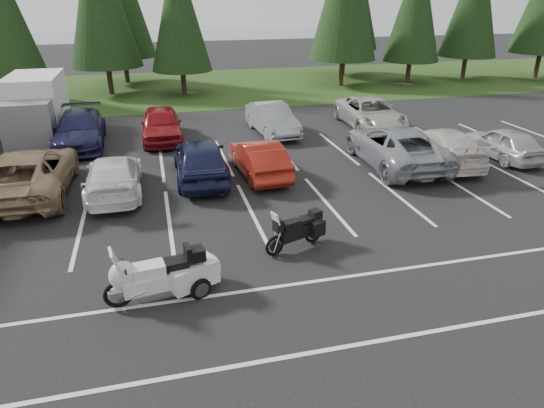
% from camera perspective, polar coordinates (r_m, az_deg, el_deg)
% --- Properties ---
extents(ground, '(120.00, 120.00, 0.00)m').
position_cam_1_polar(ground, '(15.21, -3.51, -2.70)').
color(ground, black).
rests_on(ground, ground).
extents(grass_strip, '(80.00, 16.00, 0.01)m').
position_cam_1_polar(grass_strip, '(38.07, -10.55, 13.28)').
color(grass_strip, '#203711').
rests_on(grass_strip, ground).
extents(lake_water, '(70.00, 50.00, 0.02)m').
position_cam_1_polar(lake_water, '(69.02, -9.18, 18.02)').
color(lake_water, slate).
rests_on(lake_water, ground).
extents(box_truck, '(2.40, 5.60, 2.90)m').
position_cam_1_polar(box_truck, '(27.02, -26.19, 10.11)').
color(box_truck, silver).
rests_on(box_truck, ground).
extents(stall_markings, '(32.00, 16.00, 0.01)m').
position_cam_1_polar(stall_markings, '(16.99, -4.79, 0.25)').
color(stall_markings, silver).
rests_on(stall_markings, ground).
extents(conifer_3, '(3.87, 3.87, 9.02)m').
position_cam_1_polar(conifer_3, '(35.74, -28.86, 18.75)').
color(conifer_3, '#332316').
rests_on(conifer_3, ground).
extents(conifer_5, '(4.14, 4.14, 9.63)m').
position_cam_1_polar(conifer_5, '(35.08, -10.96, 21.64)').
color(conifer_5, '#332316').
rests_on(conifer_5, ground).
extents(conifer_7, '(4.27, 4.27, 9.94)m').
position_cam_1_polar(conifer_7, '(40.43, 16.57, 21.65)').
color(conifer_7, '#332316').
rests_on(conifer_7, ground).
extents(car_near_2, '(2.79, 5.98, 1.66)m').
position_cam_1_polar(car_near_2, '(19.33, -26.66, 3.31)').
color(car_near_2, '#917454').
rests_on(car_near_2, ground).
extents(car_near_3, '(1.94, 4.72, 1.37)m').
position_cam_1_polar(car_near_3, '(18.32, -18.12, 3.19)').
color(car_near_3, white).
rests_on(car_near_3, ground).
extents(car_near_4, '(2.07, 4.91, 1.66)m').
position_cam_1_polar(car_near_4, '(18.94, -8.43, 5.28)').
color(car_near_4, '#171B3B').
rests_on(car_near_4, ground).
extents(car_near_5, '(1.75, 4.38, 1.41)m').
position_cam_1_polar(car_near_5, '(19.17, -1.52, 5.38)').
color(car_near_5, maroon).
rests_on(car_near_5, ground).
extents(car_near_6, '(3.03, 6.10, 1.66)m').
position_cam_1_polar(car_near_6, '(20.98, 14.31, 6.65)').
color(car_near_6, gray).
rests_on(car_near_6, ground).
extents(car_near_7, '(2.52, 5.25, 1.48)m').
position_cam_1_polar(car_near_7, '(21.84, 19.27, 6.46)').
color(car_near_7, beige).
rests_on(car_near_7, ground).
extents(car_near_8, '(1.71, 4.08, 1.38)m').
position_cam_1_polar(car_near_8, '(23.51, 25.63, 6.50)').
color(car_near_8, '#A6A5AA').
rests_on(car_near_8, ground).
extents(car_far_1, '(2.30, 5.42, 1.56)m').
position_cam_1_polar(car_far_1, '(24.76, -21.70, 8.17)').
color(car_far_1, '#1B1A42').
rests_on(car_far_1, ground).
extents(car_far_2, '(1.95, 4.69, 1.59)m').
position_cam_1_polar(car_far_2, '(24.51, -12.90, 9.16)').
color(car_far_2, maroon).
rests_on(car_far_2, ground).
extents(car_far_3, '(2.00, 4.70, 1.51)m').
position_cam_1_polar(car_far_3, '(25.04, 0.04, 9.96)').
color(car_far_3, gray).
rests_on(car_far_3, ground).
extents(car_far_4, '(2.78, 5.61, 1.53)m').
position_cam_1_polar(car_far_4, '(26.76, 11.50, 10.43)').
color(car_far_4, '#B0A9A1').
rests_on(car_far_4, ground).
extents(touring_motorcycle, '(2.84, 1.26, 1.52)m').
position_cam_1_polar(touring_motorcycle, '(11.79, -13.53, -7.69)').
color(touring_motorcycle, silver).
rests_on(touring_motorcycle, ground).
extents(cargo_trailer, '(1.97, 1.59, 0.80)m').
position_cam_1_polar(cargo_trailer, '(12.15, -9.51, -8.29)').
color(cargo_trailer, silver).
rests_on(cargo_trailer, ground).
extents(adventure_motorcycle, '(2.30, 1.46, 1.32)m').
position_cam_1_polar(adventure_motorcycle, '(13.66, 2.70, -2.83)').
color(adventure_motorcycle, black).
rests_on(adventure_motorcycle, ground).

